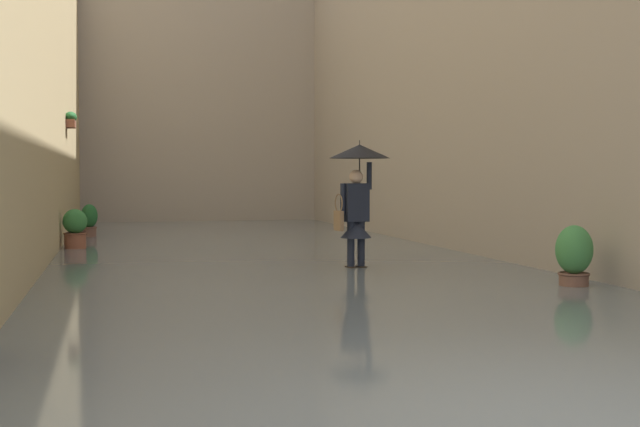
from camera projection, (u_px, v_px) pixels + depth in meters
The scene contains 7 objects.
ground_plane at pixel (261, 257), 16.23m from camera, with size 60.00×60.00×0.00m, color #605B56.
flood_water at pixel (261, 254), 16.23m from camera, with size 8.37×29.14×0.08m, color slate.
building_facade_far at pixel (198, 89), 28.14m from camera, with size 11.17×1.80×8.88m, color #A89989.
person_wading at pixel (358, 181), 13.53m from camera, with size 0.99×0.99×2.12m.
potted_plant_far_right at pixel (89, 221), 20.36m from camera, with size 0.39×0.39×0.87m.
potted_plant_near_right at pixel (75, 230), 17.10m from camera, with size 0.49×0.49×0.88m.
potted_plant_mid_left at pixel (574, 256), 11.29m from camera, with size 0.49×0.49×0.89m.
Camera 1 is at (2.70, 4.42, 1.55)m, focal length 47.50 mm.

